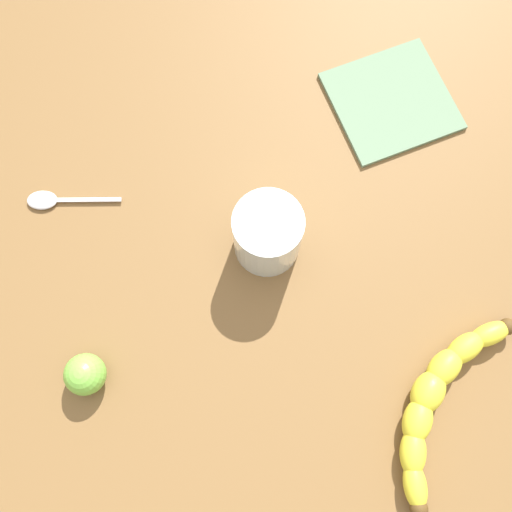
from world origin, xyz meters
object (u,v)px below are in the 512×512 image
(lime_fruit, at_px, (85,374))
(teaspoon, at_px, (48,200))
(smoothie_glass, at_px, (267,235))
(banana, at_px, (438,398))

(lime_fruit, bearing_deg, teaspoon, 91.12)
(lime_fruit, xyz_separation_m, teaspoon, (-0.00, 0.21, -0.02))
(teaspoon, bearing_deg, lime_fruit, 107.32)
(smoothie_glass, relative_size, teaspoon, 0.77)
(lime_fruit, height_order, teaspoon, lime_fruit)
(smoothie_glass, xyz_separation_m, teaspoon, (-0.23, 0.13, -0.04))
(banana, bearing_deg, lime_fruit, -62.76)
(lime_fruit, distance_m, teaspoon, 0.22)
(smoothie_glass, height_order, lime_fruit, smoothie_glass)
(banana, relative_size, teaspoon, 1.62)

